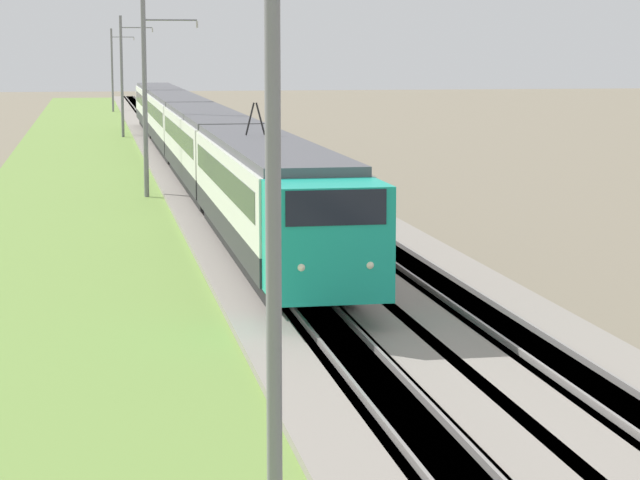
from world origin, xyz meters
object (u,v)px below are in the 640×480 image
catenary_mast_near (277,199)px  catenary_mast_distant (113,69)px  catenary_mast_far (122,75)px  passenger_train (190,131)px  catenary_mast_mid (146,97)px

catenary_mast_near → catenary_mast_distant: catenary_mast_near is taller
catenary_mast_far → catenary_mast_distant: catenary_mast_far is taller
passenger_train → catenary_mast_mid: 12.34m
catenary_mast_mid → catenary_mast_distant: (80.31, 0.00, 0.02)m
passenger_train → catenary_mast_far: bearing=-174.2°
catenary_mast_distant → catenary_mast_near: bearing=180.0°
passenger_train → catenary_mast_distant: catenary_mast_distant is taller
passenger_train → catenary_mast_mid: bearing=-13.8°
catenary_mast_near → catenary_mast_mid: catenary_mast_near is taller
catenary_mast_near → catenary_mast_mid: bearing=-0.0°
catenary_mast_distant → passenger_train: bearing=-177.6°
catenary_mast_mid → catenary_mast_far: 40.16m
catenary_mast_far → catenary_mast_distant: (40.16, -0.00, -0.16)m
passenger_train → catenary_mast_near: catenary_mast_near is taller
catenary_mast_far → catenary_mast_mid: bearing=-180.0°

